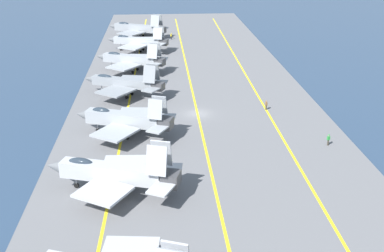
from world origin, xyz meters
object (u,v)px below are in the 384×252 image
Objects in this scene: parked_jet_fifth at (125,83)px; crew_yellow_vest at (171,36)px; parked_jet_seventh at (138,41)px; parked_jet_sixth at (131,59)px; crew_green_vest at (328,139)px; crew_brown_vest at (266,105)px; parked_jet_fourth at (125,119)px; parked_jet_third at (113,172)px; parked_jet_eighth at (137,28)px.

parked_jet_fifth reaches higher than crew_yellow_vest.
crew_yellow_vest is (13.28, -8.42, -1.66)m from parked_jet_seventh.
parked_jet_seventh is (17.78, -0.99, -0.06)m from parked_jet_sixth.
parked_jet_fifth is 9.38× the size of crew_green_vest.
crew_green_vest is 15.69m from crew_brown_vest.
parked_jet_third is at bearing 178.88° from parked_jet_fourth.
parked_jet_eighth is at bearing -0.01° from parked_jet_third.
parked_jet_third is 81.92m from crew_yellow_vest.
parked_jet_fourth is at bearing 179.48° from parked_jet_seventh.
parked_jet_fifth is 25.44m from crew_brown_vest.
crew_brown_vest is (25.56, -23.30, -1.69)m from parked_jet_third.
crew_green_vest is (-70.47, -19.74, -0.02)m from crew_yellow_vest.
parked_jet_sixth is 17.80m from parked_jet_seventh.
parked_jet_seventh is (68.10, -0.79, 0.00)m from parked_jet_third.
parked_jet_third is 0.95× the size of parked_jet_eighth.
crew_yellow_vest is at bearing 15.65° from crew_green_vest.
parked_jet_third reaches higher than parked_jet_sixth.
parked_jet_third reaches higher than parked_jet_seventh.
parked_jet_fourth is at bearing 172.20° from crew_yellow_vest.
parked_jet_fourth reaches higher than crew_brown_vest.
parked_jet_third is 1.04× the size of parked_jet_seventh.
parked_jet_fourth reaches higher than crew_yellow_vest.
parked_jet_sixth is (16.23, -0.40, 0.05)m from parked_jet_fifth.
crew_green_vest is (-57.18, -28.15, -1.68)m from parked_jet_seventh.
parked_jet_fifth is at bearing 51.89° from crew_green_vest.
parked_jet_third is 16.50m from parked_jet_fourth.
parked_jet_eighth is 79.26m from crew_green_vest.
crew_yellow_vest is at bearing -32.36° from parked_jet_seventh.
parked_jet_fifth is at bearing 70.36° from crew_brown_vest.
crew_brown_vest is (-42.54, -22.51, -1.69)m from parked_jet_seventh.
parked_jet_sixth is 0.92× the size of parked_jet_eighth.
crew_green_vest is at bearing -101.03° from parked_jet_fourth.
parked_jet_fourth is 0.89× the size of parked_jet_eighth.
parked_jet_third is at bearing 179.33° from parked_jet_seventh.
crew_yellow_vest is (81.39, -9.21, -1.66)m from parked_jet_third.
parked_jet_eighth is at bearing 2.70° from parked_jet_seventh.
parked_jet_fifth is at bearing 168.28° from crew_yellow_vest.
crew_yellow_vest is (64.89, -8.88, -1.63)m from parked_jet_fourth.
parked_jet_sixth is at bearing 0.89° from parked_jet_fourth.
parked_jet_fifth is 0.92× the size of parked_jet_eighth.
parked_jet_fourth is 0.97× the size of parked_jet_fifth.
parked_jet_sixth is (33.83, 0.53, 0.09)m from parked_jet_fourth.
crew_yellow_vest is at bearing -7.80° from parked_jet_fourth.
crew_yellow_vest reaches higher than crew_brown_vest.
parked_jet_sixth reaches higher than crew_brown_vest.
crew_green_vest is (-23.17, -29.55, -1.69)m from parked_jet_fifth.
crew_yellow_vest is at bearing -11.72° from parked_jet_fifth.
parked_jet_sixth is at bearing 176.80° from parked_jet_seventh.
parked_jet_fifth is 48.33m from crew_yellow_vest.
parked_jet_sixth is 9.38× the size of crew_green_vest.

